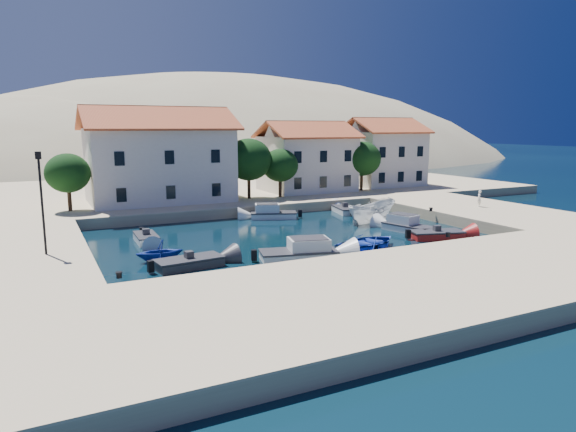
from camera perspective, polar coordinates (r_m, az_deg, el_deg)
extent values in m
plane|color=black|center=(32.54, 7.95, -5.65)|extent=(400.00, 400.00, 0.00)
cube|color=#C9B38A|center=(27.87, 15.01, -7.48)|extent=(52.00, 12.00, 1.00)
cube|color=#C9B38A|center=(53.09, 20.22, 0.43)|extent=(11.00, 20.00, 1.00)
cube|color=#C9B38A|center=(36.71, -27.64, -4.11)|extent=(8.00, 20.00, 1.00)
cube|color=#C9B38A|center=(67.29, -9.17, 2.79)|extent=(80.00, 36.00, 1.00)
ellipsoid|color=tan|center=(138.99, -22.72, -2.80)|extent=(198.00, 126.00, 72.00)
ellipsoid|color=tan|center=(167.91, -7.63, -1.78)|extent=(220.00, 176.00, 99.00)
cube|color=beige|center=(55.21, -14.11, 5.52)|extent=(14.00, 9.00, 7.50)
pyramid|color=#A93826|center=(55.08, -14.33, 10.56)|extent=(14.70, 9.45, 2.20)
cube|color=beige|center=(62.55, 2.08, 5.83)|extent=(10.00, 8.00, 6.50)
pyramid|color=#A93826|center=(62.39, 2.11, 9.63)|extent=(10.50, 8.40, 1.80)
cube|color=beige|center=(69.87, 10.41, 6.30)|extent=(9.00, 8.00, 7.00)
pyramid|color=#A93826|center=(69.74, 10.53, 9.91)|extent=(9.45, 8.40, 1.80)
cylinder|color=#382314|center=(51.26, -23.11, 1.90)|extent=(0.36, 0.36, 2.50)
ellipsoid|color=black|center=(51.02, -23.28, 4.40)|extent=(4.00, 4.00, 3.60)
cylinder|color=#382314|center=(55.70, -4.36, 3.50)|extent=(0.36, 0.36, 3.00)
ellipsoid|color=black|center=(55.47, -4.40, 6.27)|extent=(5.00, 5.00, 4.50)
cylinder|color=#382314|center=(56.68, -0.88, 3.39)|extent=(0.36, 0.36, 2.50)
ellipsoid|color=black|center=(56.47, -0.89, 5.65)|extent=(4.00, 4.00, 3.60)
cylinder|color=#382314|center=(63.30, 8.17, 4.08)|extent=(0.36, 0.36, 2.75)
ellipsoid|color=black|center=(63.10, 8.22, 6.32)|extent=(4.60, 4.60, 4.14)
cylinder|color=black|center=(34.09, -25.64, 1.05)|extent=(0.14, 0.14, 6.00)
cube|color=black|center=(33.82, -26.02, 6.08)|extent=(0.35, 0.25, 0.45)
cylinder|color=black|center=(27.84, -18.26, -6.27)|extent=(0.36, 0.36, 0.30)
cylinder|color=black|center=(37.84, 17.35, -2.02)|extent=(0.36, 0.36, 0.30)
cylinder|color=black|center=(48.96, 15.60, 0.69)|extent=(0.36, 0.36, 0.30)
cube|color=#2F2F34|center=(32.65, -10.92, -5.22)|extent=(4.27, 2.29, 0.90)
cube|color=#2F2F34|center=(32.57, -10.94, -4.66)|extent=(4.37, 2.34, 0.10)
cube|color=#2F2F34|center=(32.52, -10.95, -4.29)|extent=(0.56, 0.56, 0.50)
cube|color=silver|center=(34.00, 1.17, -4.44)|extent=(5.31, 3.27, 0.90)
cube|color=#2F2F34|center=(33.92, 1.17, -3.90)|extent=(5.44, 3.34, 0.10)
cube|color=silver|center=(33.84, 1.17, -3.29)|extent=(2.98, 2.39, 0.90)
imported|color=#1B3599|center=(37.72, 8.95, -3.51)|extent=(5.87, 4.79, 1.07)
cube|color=maroon|center=(41.92, 16.19, -2.09)|extent=(4.32, 2.85, 0.90)
cube|color=#2F2F34|center=(41.86, 16.21, -1.65)|extent=(4.42, 2.91, 0.10)
cube|color=#2F2F34|center=(41.82, 16.22, -1.35)|extent=(0.62, 0.62, 0.50)
cube|color=silver|center=(44.04, 13.25, -1.39)|extent=(2.81, 4.67, 0.90)
cube|color=#2F2F34|center=(43.98, 13.27, -0.97)|extent=(2.87, 4.77, 0.10)
cube|color=silver|center=(43.91, 13.29, -0.50)|extent=(2.03, 2.61, 0.90)
imported|color=silver|center=(47.61, 9.28, -0.73)|extent=(6.09, 3.42, 2.22)
cube|color=silver|center=(52.56, 6.34, 0.61)|extent=(2.49, 3.95, 0.90)
cube|color=#2F2F34|center=(52.51, 6.34, 0.97)|extent=(2.55, 4.05, 0.10)
cube|color=#2F2F34|center=(52.47, 6.35, 1.20)|extent=(0.60, 0.60, 0.50)
imported|color=#1B3599|center=(34.67, -14.04, -4.88)|extent=(3.09, 2.70, 1.58)
cube|color=silver|center=(40.43, -15.47, -2.49)|extent=(1.62, 3.42, 0.90)
cube|color=#2F2F34|center=(40.36, -15.50, -2.03)|extent=(1.65, 3.50, 0.10)
cube|color=#2F2F34|center=(40.32, -15.51, -1.72)|extent=(0.52, 0.52, 0.50)
cube|color=silver|center=(49.13, -1.63, 0.02)|extent=(4.63, 3.28, 0.90)
cube|color=#2F2F34|center=(49.08, -1.63, 0.40)|extent=(4.74, 3.35, 0.10)
cube|color=silver|center=(49.02, -1.63, 0.83)|extent=(2.67, 2.27, 0.90)
imported|color=white|center=(53.12, 20.47, 1.84)|extent=(0.69, 0.69, 1.62)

